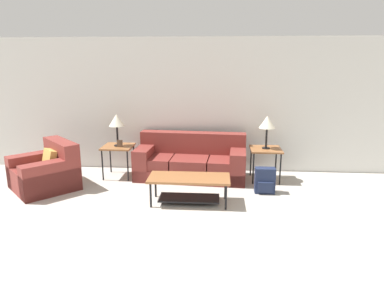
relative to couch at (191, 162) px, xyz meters
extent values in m
cube|color=silver|center=(0.20, 0.54, 1.00)|extent=(8.97, 0.06, 2.60)
cube|color=maroon|center=(0.00, -0.05, -0.19)|extent=(2.07, 0.98, 0.22)
cube|color=maroon|center=(-0.68, -0.02, 0.02)|extent=(0.70, 0.81, 0.20)
cube|color=maroon|center=(0.00, -0.07, 0.02)|extent=(0.70, 0.81, 0.20)
cube|color=maroon|center=(0.67, -0.11, 0.02)|extent=(0.70, 0.81, 0.20)
cube|color=maroon|center=(0.02, 0.25, 0.32)|extent=(2.03, 0.40, 0.40)
cube|color=maroon|center=(-0.87, 0.01, -0.01)|extent=(0.34, 0.86, 0.58)
cube|color=maroon|center=(0.87, -0.11, -0.01)|extent=(0.34, 0.86, 0.58)
cube|color=maroon|center=(-2.48, -0.79, -0.10)|extent=(1.36, 1.36, 0.40)
cube|color=maroon|center=(-2.24, -0.54, 0.30)|extent=(0.89, 0.88, 0.40)
cube|color=maroon|center=(-2.74, -0.53, -0.02)|extent=(0.84, 0.85, 0.56)
cube|color=maroon|center=(-2.22, -1.04, -0.02)|extent=(0.84, 0.85, 0.56)
cube|color=tan|center=(-2.40, -0.70, 0.20)|extent=(0.38, 0.37, 0.36)
cube|color=#935B33|center=(0.06, -1.22, 0.11)|extent=(1.24, 0.53, 0.04)
cylinder|color=black|center=(-0.50, -1.43, -0.11)|extent=(0.03, 0.03, 0.39)
cylinder|color=black|center=(0.62, -1.43, -0.11)|extent=(0.03, 0.03, 0.39)
cylinder|color=black|center=(-0.50, -1.02, -0.11)|extent=(0.03, 0.03, 0.39)
cylinder|color=black|center=(0.62, -1.02, -0.11)|extent=(0.03, 0.03, 0.39)
cube|color=black|center=(0.06, -1.22, -0.22)|extent=(0.93, 0.37, 0.02)
cube|color=#935B33|center=(-1.37, -0.05, 0.29)|extent=(0.55, 0.56, 0.03)
cylinder|color=black|center=(-1.61, -0.29, -0.01)|extent=(0.03, 0.03, 0.57)
cylinder|color=black|center=(-1.14, -0.29, -0.01)|extent=(0.03, 0.03, 0.57)
cylinder|color=black|center=(-1.61, 0.19, -0.01)|extent=(0.03, 0.03, 0.57)
cylinder|color=black|center=(-1.14, 0.19, -0.01)|extent=(0.03, 0.03, 0.57)
cube|color=#935B33|center=(1.37, -0.05, 0.29)|extent=(0.55, 0.56, 0.03)
cylinder|color=black|center=(1.13, -0.29, -0.01)|extent=(0.03, 0.03, 0.57)
cylinder|color=black|center=(1.60, -0.29, -0.01)|extent=(0.03, 0.03, 0.57)
cylinder|color=black|center=(1.13, 0.19, -0.01)|extent=(0.03, 0.03, 0.57)
cylinder|color=black|center=(1.60, 0.19, -0.01)|extent=(0.03, 0.03, 0.57)
cylinder|color=black|center=(-1.37, -0.05, 0.31)|extent=(0.14, 0.14, 0.02)
cylinder|color=black|center=(-1.37, -0.05, 0.50)|extent=(0.04, 0.04, 0.36)
cone|color=beige|center=(-1.37, -0.05, 0.79)|extent=(0.29, 0.29, 0.22)
cylinder|color=black|center=(1.37, -0.05, 0.31)|extent=(0.14, 0.14, 0.02)
cylinder|color=black|center=(1.37, -0.05, 0.50)|extent=(0.04, 0.04, 0.36)
cone|color=beige|center=(1.37, -0.05, 0.79)|extent=(0.29, 0.29, 0.22)
cube|color=#1E2847|center=(1.28, -0.70, -0.08)|extent=(0.33, 0.16, 0.43)
cube|color=#1E2847|center=(1.28, -0.80, -0.17)|extent=(0.25, 0.05, 0.17)
cylinder|color=#1E2847|center=(1.19, -0.60, -0.06)|extent=(0.02, 0.02, 0.32)
cylinder|color=#1E2847|center=(1.37, -0.60, -0.06)|extent=(0.02, 0.02, 0.32)
cube|color=#4C3828|center=(-1.31, -0.13, 0.37)|extent=(0.10, 0.04, 0.13)
camera|label=1|loc=(0.47, -6.16, 1.83)|focal=32.00mm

